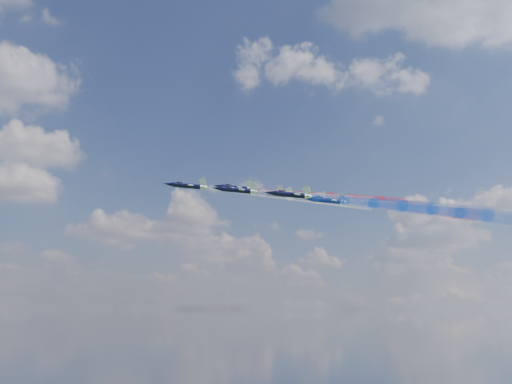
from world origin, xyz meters
TOP-DOWN VIEW (x-y plane):
  - jet_lead at (-4.49, -8.30)m, footprint 14.05×13.31m
  - trail_lead at (19.14, -19.45)m, footprint 39.98×22.14m
  - jet_inner_left at (2.02, -22.00)m, footprint 14.05×13.31m
  - trail_inner_left at (25.65, -33.14)m, footprint 39.98×22.14m
  - jet_inner_right at (11.35, -4.65)m, footprint 14.05×13.31m
  - trail_inner_right at (34.98, -15.79)m, footprint 39.98×22.14m
  - jet_outer_left at (9.11, -34.03)m, footprint 14.05×13.31m
  - trail_outer_left at (32.74, -45.18)m, footprint 39.98×22.14m
  - jet_center_third at (16.10, -16.55)m, footprint 14.05×13.31m
  - trail_center_third at (39.73, -27.69)m, footprint 39.98×22.14m
  - jet_outer_right at (23.55, -1.07)m, footprint 14.05×13.31m
  - trail_outer_right at (47.18, -12.22)m, footprint 39.98×22.14m
  - jet_rear_left at (21.99, -30.75)m, footprint 14.05×13.31m
  - trail_rear_left at (45.62, -41.89)m, footprint 39.98×22.14m
  - jet_rear_right at (28.74, -14.15)m, footprint 14.05×13.31m
  - trail_rear_right at (52.37, -25.30)m, footprint 39.98×22.14m

SIDE VIEW (x-z plane):
  - trail_outer_left at x=32.74m, z-range 146.43..154.10m
  - trail_rear_left at x=45.62m, z-range 146.74..154.41m
  - jet_outer_left at x=9.11m, z-range 149.53..155.05m
  - trail_inner_left at x=25.65m, z-range 148.72..156.39m
  - jet_rear_left at x=21.99m, z-range 149.84..155.36m
  - trail_center_third at x=39.73m, z-range 149.82..157.49m
  - trail_rear_right at x=52.37m, z-range 150.25..157.92m
  - jet_inner_left at x=2.02m, z-range 151.82..157.34m
  - trail_lead at x=19.14m, z-range 151.40..159.07m
  - jet_center_third at x=16.10m, z-range 152.92..158.44m
  - jet_rear_right at x=28.74m, z-range 153.35..158.87m
  - trail_inner_right at x=34.98m, z-range 153.12..160.79m
  - jet_lead at x=-4.49m, z-range 154.50..160.02m
  - trail_outer_right at x=47.18m, z-range 153.55..161.22m
  - jet_inner_right at x=11.35m, z-range 156.23..161.74m
  - jet_outer_right at x=23.55m, z-range 156.66..162.17m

